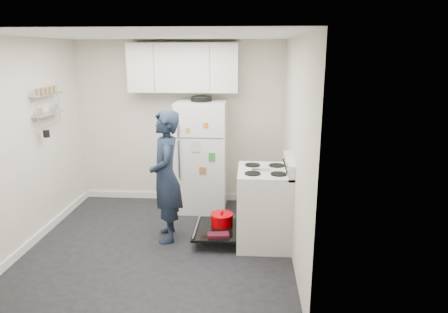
# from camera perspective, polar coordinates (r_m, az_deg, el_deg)

# --- Properties ---
(room) EXTENTS (3.21, 3.21, 2.51)m
(room) POSITION_cam_1_polar(r_m,az_deg,el_deg) (4.78, -9.81, 0.96)
(room) COLOR black
(room) RESTS_ON ground
(electric_range) EXTENTS (0.66, 0.76, 1.10)m
(electric_range) POSITION_cam_1_polar(r_m,az_deg,el_deg) (4.99, 5.60, -7.21)
(electric_range) COLOR silver
(electric_range) RESTS_ON ground
(open_oven_door) EXTENTS (0.55, 0.70, 0.23)m
(open_oven_door) POSITION_cam_1_polar(r_m,az_deg,el_deg) (5.16, -0.79, -9.74)
(open_oven_door) COLOR black
(open_oven_door) RESTS_ON ground
(refrigerator) EXTENTS (0.72, 0.74, 1.70)m
(refrigerator) POSITION_cam_1_polar(r_m,az_deg,el_deg) (5.96, -3.15, 0.13)
(refrigerator) COLOR white
(refrigerator) RESTS_ON ground
(upper_cabinets) EXTENTS (1.60, 0.33, 0.70)m
(upper_cabinets) POSITION_cam_1_polar(r_m,az_deg,el_deg) (5.99, -5.81, 12.52)
(upper_cabinets) COLOR silver
(upper_cabinets) RESTS_ON room
(wall_shelf_rack) EXTENTS (0.14, 0.60, 0.61)m
(wall_shelf_rack) POSITION_cam_1_polar(r_m,az_deg,el_deg) (5.65, -23.88, 6.87)
(wall_shelf_rack) COLOR #B2B2B7
(wall_shelf_rack) RESTS_ON room
(person) EXTENTS (0.52, 0.68, 1.65)m
(person) POSITION_cam_1_polar(r_m,az_deg,el_deg) (5.00, -8.30, -2.87)
(person) COLOR #182336
(person) RESTS_ON ground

